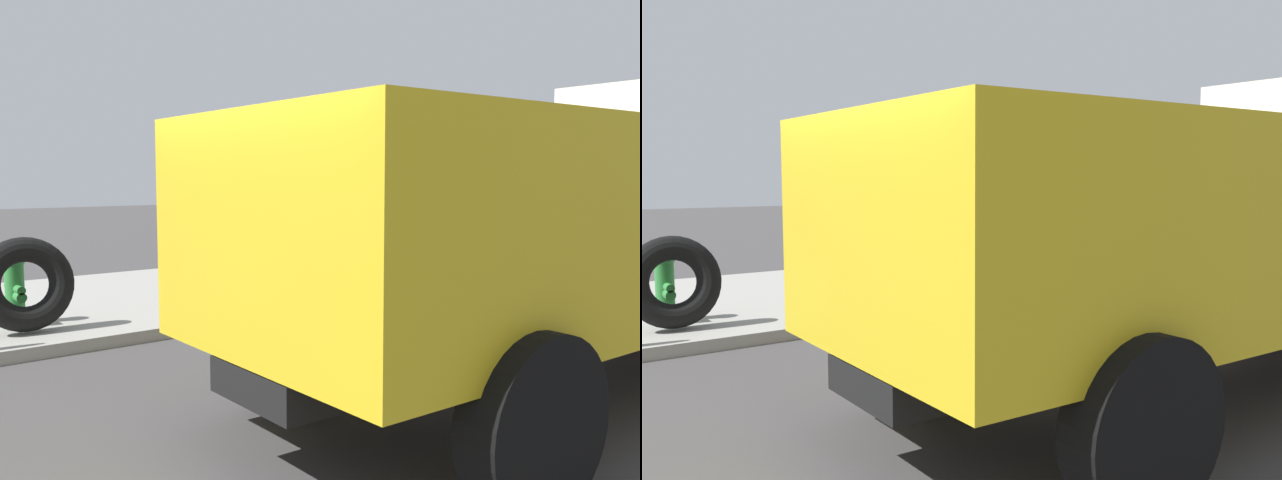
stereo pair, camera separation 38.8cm
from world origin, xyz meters
TOP-DOWN VIEW (x-y plane):
  - ground_plane at (0.00, 0.00)m, footprint 80.00×80.00m
  - sidewalk_curb at (0.00, 6.50)m, footprint 36.00×5.00m
  - fire_hydrant at (-0.86, 5.35)m, footprint 0.26×0.60m
  - loose_tire at (-0.90, 4.77)m, footprint 1.15×0.59m
  - dump_truck_yellow at (2.74, -0.15)m, footprint 7.06×2.94m

SIDE VIEW (x-z plane):
  - ground_plane at x=0.00m, z-range 0.00..0.00m
  - sidewalk_curb at x=0.00m, z-range 0.00..0.15m
  - fire_hydrant at x=-0.86m, z-range 0.18..1.11m
  - loose_tire at x=-0.90m, z-range 0.15..1.30m
  - dump_truck_yellow at x=2.74m, z-range 0.11..3.11m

